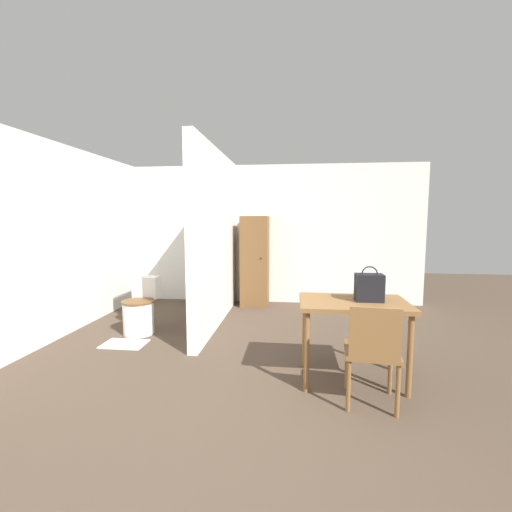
% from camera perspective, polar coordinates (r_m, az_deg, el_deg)
% --- Properties ---
extents(ground_plane, '(16.00, 16.00, 0.00)m').
position_cam_1_polar(ground_plane, '(2.65, -9.21, -29.21)').
color(ground_plane, '#4C3D30').
extents(wall_back, '(5.77, 0.12, 2.50)m').
position_cam_1_polar(wall_back, '(6.32, 0.91, 3.63)').
color(wall_back, white).
rests_on(wall_back, ground_plane).
extents(wall_left, '(0.12, 5.15, 2.50)m').
position_cam_1_polar(wall_left, '(5.16, -29.87, 2.24)').
color(wall_left, white).
rests_on(wall_left, ground_plane).
extents(partition_wall, '(0.12, 2.63, 2.50)m').
position_cam_1_polar(partition_wall, '(5.05, -6.51, 2.95)').
color(partition_wall, white).
rests_on(partition_wall, ground_plane).
extents(dining_table, '(0.99, 0.66, 0.77)m').
position_cam_1_polar(dining_table, '(3.37, 15.88, -8.92)').
color(dining_table, brown).
rests_on(dining_table, ground_plane).
extents(wooden_chair, '(0.47, 0.47, 0.86)m').
position_cam_1_polar(wooden_chair, '(3.01, 18.83, -14.59)').
color(wooden_chair, brown).
rests_on(wooden_chair, ground_plane).
extents(toilet, '(0.42, 0.57, 0.73)m').
position_cam_1_polar(toilet, '(4.92, -18.74, -8.62)').
color(toilet, white).
rests_on(toilet, ground_plane).
extents(handbag, '(0.25, 0.16, 0.33)m').
position_cam_1_polar(handbag, '(3.36, 18.34, -4.97)').
color(handbag, black).
rests_on(handbag, dining_table).
extents(wooden_cabinet, '(0.48, 0.49, 1.58)m').
position_cam_1_polar(wooden_cabinet, '(6.06, -0.18, -0.84)').
color(wooden_cabinet, brown).
rests_on(wooden_cabinet, ground_plane).
extents(bath_mat, '(0.52, 0.34, 0.01)m').
position_cam_1_polar(bath_mat, '(4.62, -21.08, -13.52)').
color(bath_mat, silver).
rests_on(bath_mat, ground_plane).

